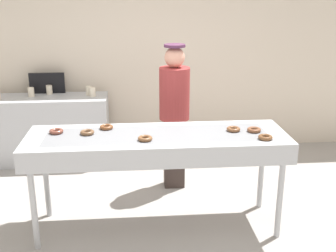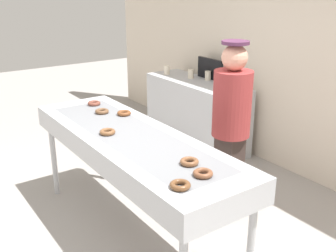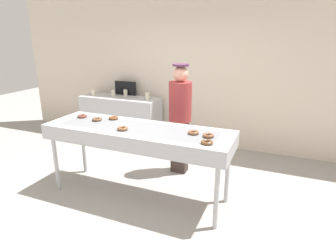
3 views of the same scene
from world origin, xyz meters
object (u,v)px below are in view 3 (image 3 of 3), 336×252
chocolate_donut_3 (123,129)px  prep_counter (121,118)px  paper_cup_2 (125,93)px  paper_cup_4 (147,95)px  chocolate_donut_1 (114,118)px  worker_baker (180,112)px  chocolate_donut_5 (208,136)px  chocolate_donut_6 (82,116)px  chocolate_donut_0 (193,132)px  paper_cup_0 (147,97)px  menu_display (125,88)px  paper_cup_3 (113,93)px  paper_cup_1 (93,92)px  chocolate_donut_2 (207,142)px  chocolate_donut_4 (97,119)px  fryer_conveyor (137,135)px

chocolate_donut_3 → prep_counter: (-1.28, 2.00, -0.54)m
paper_cup_2 → paper_cup_4: bearing=-10.4°
prep_counter → chocolate_donut_1: bearing=-60.9°
chocolate_donut_1 → worker_baker: 1.02m
chocolate_donut_5 → chocolate_donut_6: (-1.90, 0.12, 0.00)m
chocolate_donut_1 → chocolate_donut_0: bearing=-7.8°
chocolate_donut_1 → paper_cup_0: paper_cup_0 is taller
menu_display → chocolate_donut_5: bearing=-41.6°
paper_cup_3 → chocolate_donut_5: bearing=-36.8°
chocolate_donut_6 → menu_display: size_ratio=0.28×
prep_counter → paper_cup_1: size_ratio=13.24×
paper_cup_1 → paper_cup_2: (0.62, 0.25, 0.00)m
chocolate_donut_2 → paper_cup_4: bearing=130.2°
chocolate_donut_4 → paper_cup_0: bearing=93.2°
chocolate_donut_2 → chocolate_donut_5: bearing=101.3°
chocolate_donut_5 → paper_cup_2: 3.06m
chocolate_donut_4 → paper_cup_4: 1.86m
fryer_conveyor → chocolate_donut_4: chocolate_donut_4 is taller
chocolate_donut_5 → prep_counter: size_ratio=0.08×
fryer_conveyor → chocolate_donut_3: 0.23m
chocolate_donut_0 → chocolate_donut_1: same height
chocolate_donut_6 → worker_baker: bearing=33.0°
worker_baker → prep_counter: bearing=-42.5°
chocolate_donut_1 → prep_counter: (-0.91, 1.63, -0.54)m
menu_display → chocolate_donut_1: bearing=-64.0°
chocolate_donut_6 → menu_display: bearing=102.6°
menu_display → paper_cup_1: bearing=-151.7°
fryer_conveyor → paper_cup_2: paper_cup_2 is taller
chocolate_donut_4 → menu_display: 2.14m
worker_baker → paper_cup_0: 1.37m
paper_cup_0 → paper_cup_1: (-1.23, -0.07, 0.00)m
chocolate_donut_5 → chocolate_donut_6: same height
paper_cup_3 → worker_baker: bearing=-28.0°
chocolate_donut_2 → chocolate_donut_4: 1.67m
chocolate_donut_2 → paper_cup_3: paper_cup_3 is taller
chocolate_donut_1 → chocolate_donut_3: same height
chocolate_donut_1 → menu_display: 2.08m
fryer_conveyor → paper_cup_0: size_ratio=19.89×
menu_display → worker_baker: bearing=-35.3°
chocolate_donut_2 → prep_counter: size_ratio=0.08×
worker_baker → paper_cup_0: bearing=-55.0°
chocolate_donut_5 → paper_cup_3: 3.14m
chocolate_donut_0 → fryer_conveyor: bearing=-176.7°
chocolate_donut_6 → worker_baker: worker_baker is taller
prep_counter → paper_cup_1: paper_cup_1 is taller
chocolate_donut_1 → paper_cup_0: size_ratio=1.07×
chocolate_donut_6 → paper_cup_1: paper_cup_1 is taller
chocolate_donut_6 → paper_cup_4: (0.14, 1.79, -0.02)m
chocolate_donut_1 → chocolate_donut_4: same height
chocolate_donut_2 → paper_cup_2: size_ratio=1.07×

